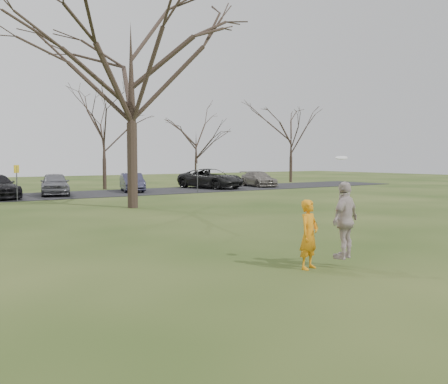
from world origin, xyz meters
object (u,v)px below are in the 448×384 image
at_px(car_7, 259,179).
at_px(big_tree, 131,65).
at_px(car_4, 55,184).
at_px(car_6, 211,178).
at_px(car_5, 132,182).
at_px(catching_play, 345,220).
at_px(player_defender, 309,234).

xyz_separation_m(car_7, big_tree, (-16.13, -10.33, 6.32)).
distance_m(car_4, car_6, 12.42).
bearing_deg(car_5, car_4, -159.70).
relative_size(car_7, catching_play, 1.89).
distance_m(car_4, car_7, 17.17).
height_order(player_defender, car_7, player_defender).
bearing_deg(player_defender, car_6, 45.54).
xyz_separation_m(player_defender, car_5, (6.84, 25.28, -0.07)).
distance_m(catching_play, big_tree, 16.28).
bearing_deg(car_6, car_4, 166.33).
relative_size(car_7, big_tree, 0.31).
bearing_deg(car_7, car_4, -169.15).
distance_m(player_defender, car_5, 26.19).
height_order(catching_play, big_tree, big_tree).
bearing_deg(player_defender, car_4, 71.11).
relative_size(player_defender, car_5, 0.39).
height_order(player_defender, big_tree, big_tree).
xyz_separation_m(car_4, car_6, (12.41, 0.38, 0.04)).
distance_m(car_4, catching_play, 25.21).
height_order(car_4, catching_play, catching_play).
relative_size(car_4, car_6, 0.77).
relative_size(player_defender, big_tree, 0.11).
bearing_deg(big_tree, car_4, 95.86).
distance_m(player_defender, car_6, 28.67).
bearing_deg(car_4, player_defender, -78.91).
distance_m(car_5, car_6, 6.79).
bearing_deg(catching_play, player_defender, 155.70).
relative_size(catching_play, big_tree, 0.17).
xyz_separation_m(car_5, car_6, (6.79, -0.05, 0.12)).
bearing_deg(big_tree, car_5, 66.47).
height_order(car_4, car_7, car_4).
bearing_deg(catching_play, car_4, 88.99).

